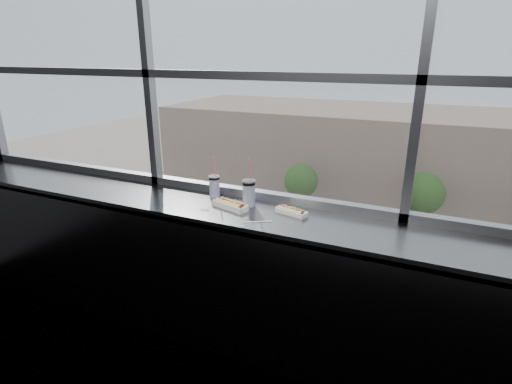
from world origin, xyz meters
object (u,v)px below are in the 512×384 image
at_px(hotdog_tray_left, 230,204).
at_px(car_near_b, 269,277).
at_px(soda_cup_left, 214,185).
at_px(tree_center, 423,193).
at_px(wrapper, 205,208).
at_px(tree_left, 301,181).
at_px(car_near_a, 144,246).
at_px(car_near_c, 348,293).
at_px(loose_straw, 257,222).
at_px(car_far_b, 455,248).
at_px(pedestrian_a, 330,210).
at_px(car_far_a, 273,218).
at_px(hotdog_tray_right, 291,211).
at_px(soda_cup_right, 249,192).
at_px(pedestrian_c, 468,232).

xyz_separation_m(hotdog_tray_left, car_near_b, (-6.33, 16.28, -11.14)).
height_order(soda_cup_left, tree_center, soda_cup_left).
xyz_separation_m(wrapper, tree_left, (-8.24, 28.38, -9.07)).
height_order(car_near_a, tree_center, tree_center).
height_order(car_near_c, tree_left, tree_left).
bearing_deg(car_near_a, tree_center, -57.68).
bearing_deg(loose_straw, car_near_a, 104.14).
bearing_deg(car_far_b, pedestrian_a, 73.70).
height_order(hotdog_tray_left, loose_straw, hotdog_tray_left).
height_order(loose_straw, car_far_a, loose_straw).
distance_m(car_near_b, tree_center, 14.32).
height_order(car_far_a, tree_center, tree_center).
height_order(hotdog_tray_right, car_near_c, hotdog_tray_right).
distance_m(soda_cup_left, car_far_b, 26.79).
bearing_deg(car_near_c, wrapper, -178.13).
distance_m(wrapper, car_far_b, 26.99).
bearing_deg(pedestrian_a, hotdog_tray_left, 11.54).
height_order(car_near_a, pedestrian_a, pedestrian_a).
height_order(wrapper, tree_left, wrapper).
bearing_deg(wrapper, car_near_c, 95.67).
bearing_deg(soda_cup_right, pedestrian_a, 101.78).
xyz_separation_m(soda_cup_left, car_near_b, (-6.10, 16.11, -11.20)).
xyz_separation_m(hotdog_tray_left, pedestrian_c, (4.46, 27.71, -11.13)).
bearing_deg(pedestrian_c, hotdog_tray_left, -9.14).
bearing_deg(pedestrian_c, car_near_b, -43.32).
bearing_deg(car_near_b, hotdog_tray_right, -149.55).
bearing_deg(pedestrian_c, car_near_a, -59.94).
distance_m(pedestrian_c, tree_left, 13.02).
distance_m(soda_cup_right, car_far_a, 28.25).
bearing_deg(wrapper, car_far_a, 110.60).
height_order(hotdog_tray_left, wrapper, hotdog_tray_left).
distance_m(car_near_b, pedestrian_c, 15.72).
height_order(loose_straw, car_near_b, loose_straw).
bearing_deg(loose_straw, car_near_c, 67.79).
relative_size(car_far_b, pedestrian_a, 2.97).
height_order(car_near_c, tree_center, tree_center).
distance_m(hotdog_tray_right, tree_center, 29.56).
bearing_deg(hotdog_tray_left, hotdog_tray_right, 24.82).
height_order(loose_straw, car_far_b, loose_straw).
xyz_separation_m(soda_cup_left, car_near_c, (-1.55, 16.11, -11.09)).
bearing_deg(soda_cup_left, car_near_a, 133.11).
relative_size(hotdog_tray_right, car_far_a, 0.04).
bearing_deg(loose_straw, soda_cup_right, 96.03).
bearing_deg(car_near_b, pedestrian_c, -35.53).
height_order(car_near_b, pedestrian_a, pedestrian_a).
distance_m(soda_cup_left, soda_cup_right, 0.33).
distance_m(car_far_b, car_far_a, 12.82).
xyz_separation_m(soda_cup_right, car_far_a, (-9.41, 24.17, -11.19)).
xyz_separation_m(soda_cup_left, car_far_a, (-9.09, 24.11, -11.18)).
height_order(car_near_c, pedestrian_a, pedestrian_a).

